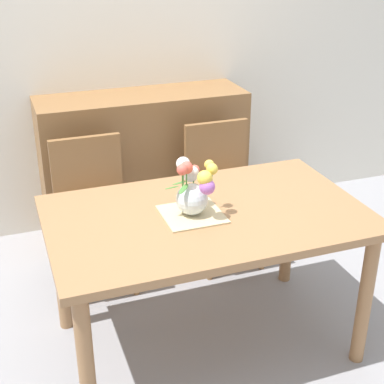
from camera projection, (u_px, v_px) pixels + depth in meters
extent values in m
plane|color=#939399|center=(205.00, 341.00, 3.01)|extent=(12.00, 12.00, 0.00)
cube|color=silver|center=(122.00, 27.00, 3.78)|extent=(7.00, 0.10, 2.80)
cube|color=#9E7047|center=(207.00, 216.00, 2.69)|extent=(1.51, 0.93, 0.04)
cylinder|color=#9E7047|center=(86.00, 366.00, 2.32)|extent=(0.07, 0.07, 0.73)
cylinder|color=#9E7047|center=(365.00, 300.00, 2.74)|extent=(0.07, 0.07, 0.73)
cylinder|color=#9E7047|center=(60.00, 269.00, 2.98)|extent=(0.07, 0.07, 0.73)
cylinder|color=#9E7047|center=(288.00, 228.00, 3.39)|extent=(0.07, 0.07, 0.73)
cube|color=olive|center=(96.00, 218.00, 3.31)|extent=(0.42, 0.42, 0.04)
cylinder|color=olive|center=(135.00, 262.00, 3.31)|extent=(0.04, 0.04, 0.44)
cylinder|color=olive|center=(73.00, 274.00, 3.20)|extent=(0.04, 0.04, 0.44)
cylinder|color=olive|center=(121.00, 234.00, 3.62)|extent=(0.04, 0.04, 0.44)
cylinder|color=olive|center=(64.00, 244.00, 3.51)|extent=(0.04, 0.04, 0.44)
cube|color=olive|center=(87.00, 170.00, 3.38)|extent=(0.42, 0.04, 0.42)
cube|color=olive|center=(227.00, 197.00, 3.56)|extent=(0.42, 0.42, 0.04)
cylinder|color=olive|center=(263.00, 239.00, 3.57)|extent=(0.04, 0.04, 0.44)
cylinder|color=olive|center=(210.00, 248.00, 3.46)|extent=(0.04, 0.04, 0.44)
cylinder|color=olive|center=(240.00, 214.00, 3.87)|extent=(0.04, 0.04, 0.44)
cylinder|color=olive|center=(190.00, 222.00, 3.76)|extent=(0.04, 0.04, 0.44)
cube|color=olive|center=(216.00, 153.00, 3.63)|extent=(0.42, 0.04, 0.42)
cube|color=olive|center=(144.00, 164.00, 3.95)|extent=(1.40, 0.44, 1.00)
sphere|color=#B7933D|center=(106.00, 143.00, 3.54)|extent=(0.04, 0.04, 0.04)
sphere|color=#B7933D|center=(196.00, 132.00, 3.72)|extent=(0.04, 0.04, 0.04)
sphere|color=#B7933D|center=(110.00, 200.00, 3.71)|extent=(0.04, 0.04, 0.04)
sphere|color=#B7933D|center=(196.00, 187.00, 3.89)|extent=(0.04, 0.04, 0.04)
cube|color=#CCB789|center=(192.00, 214.00, 2.66)|extent=(0.28, 0.28, 0.01)
sphere|color=silver|center=(192.00, 199.00, 2.63)|extent=(0.15, 0.15, 0.15)
sphere|color=white|center=(193.00, 172.00, 2.64)|extent=(0.05, 0.05, 0.05)
cylinder|color=#478438|center=(193.00, 177.00, 2.65)|extent=(0.01, 0.01, 0.06)
sphere|color=#E55B4C|center=(186.00, 168.00, 2.57)|extent=(0.06, 0.06, 0.06)
cylinder|color=#478438|center=(187.00, 178.00, 2.59)|extent=(0.01, 0.01, 0.10)
sphere|color=white|center=(183.00, 164.00, 2.60)|extent=(0.07, 0.07, 0.07)
cylinder|color=#478438|center=(183.00, 174.00, 2.62)|extent=(0.01, 0.01, 0.11)
sphere|color=white|center=(191.00, 174.00, 2.67)|extent=(0.07, 0.07, 0.07)
cylinder|color=#478438|center=(191.00, 178.00, 2.68)|extent=(0.01, 0.01, 0.03)
sphere|color=#EFD14C|center=(205.00, 178.00, 2.53)|extent=(0.07, 0.07, 0.07)
cylinder|color=#478438|center=(205.00, 186.00, 2.54)|extent=(0.01, 0.01, 0.08)
sphere|color=#E55B4C|center=(195.00, 170.00, 2.66)|extent=(0.05, 0.05, 0.05)
cylinder|color=#478438|center=(195.00, 175.00, 2.67)|extent=(0.01, 0.01, 0.06)
sphere|color=#E55B4C|center=(182.00, 170.00, 2.53)|extent=(0.05, 0.05, 0.05)
cylinder|color=#478438|center=(182.00, 181.00, 2.55)|extent=(0.01, 0.01, 0.11)
sphere|color=#EFD14C|center=(209.00, 165.00, 2.62)|extent=(0.05, 0.05, 0.05)
cylinder|color=#478438|center=(209.00, 174.00, 2.64)|extent=(0.01, 0.01, 0.10)
sphere|color=#EFD14C|center=(212.00, 169.00, 2.56)|extent=(0.05, 0.05, 0.05)
cylinder|color=#478438|center=(212.00, 179.00, 2.58)|extent=(0.01, 0.01, 0.10)
sphere|color=#B266C6|center=(207.00, 187.00, 2.54)|extent=(0.07, 0.07, 0.07)
cylinder|color=#478438|center=(207.00, 190.00, 2.54)|extent=(0.01, 0.01, 0.04)
ellipsoid|color=#478438|center=(184.00, 189.00, 2.54)|extent=(0.07, 0.06, 0.04)
ellipsoid|color=#478438|center=(172.00, 188.00, 2.56)|extent=(0.07, 0.03, 0.02)
ellipsoid|color=#478438|center=(180.00, 183.00, 2.58)|extent=(0.07, 0.03, 0.02)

